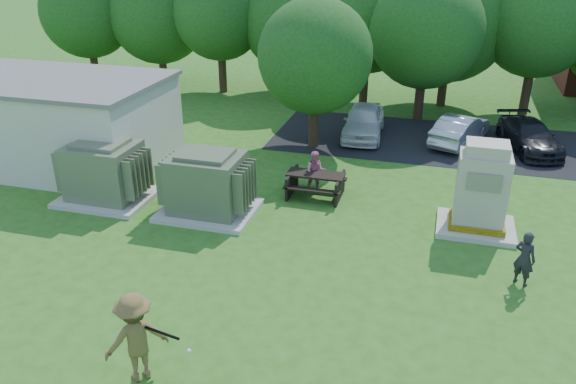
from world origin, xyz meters
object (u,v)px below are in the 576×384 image
(generator_cabinet, at_px, (481,193))
(car_white, at_px, (364,121))
(person_at_picnic, at_px, (316,172))
(batter, at_px, (136,338))
(car_silver_a, at_px, (460,129))
(picnic_table, at_px, (316,182))
(car_dark, at_px, (529,136))
(transformer_right, at_px, (207,185))
(person_by_generator, at_px, (525,258))
(transformer_left, at_px, (105,173))

(generator_cabinet, bearing_deg, car_white, 121.24)
(person_at_picnic, bearing_deg, car_white, 71.06)
(generator_cabinet, height_order, batter, generator_cabinet)
(car_silver_a, bearing_deg, car_white, 23.94)
(car_silver_a, bearing_deg, generator_cabinet, 115.01)
(car_white, bearing_deg, picnic_table, -98.60)
(car_silver_a, bearing_deg, picnic_table, 76.48)
(car_dark, bearing_deg, picnic_table, -154.24)
(transformer_right, relative_size, generator_cabinet, 1.07)
(person_by_generator, bearing_deg, batter, 69.19)
(person_by_generator, bearing_deg, transformer_left, 26.10)
(generator_cabinet, distance_m, person_at_picnic, 5.51)
(person_by_generator, bearing_deg, car_dark, -63.29)
(transformer_left, height_order, picnic_table, transformer_left)
(picnic_table, bearing_deg, batter, -98.68)
(transformer_right, relative_size, picnic_table, 1.55)
(generator_cabinet, xyz_separation_m, car_white, (-4.64, 7.64, -0.52))
(transformer_left, xyz_separation_m, picnic_table, (6.73, 2.17, -0.45))
(person_at_picnic, xyz_separation_m, car_dark, (7.55, 6.51, -0.15))
(person_at_picnic, distance_m, car_silver_a, 8.10)
(generator_cabinet, height_order, person_at_picnic, generator_cabinet)
(transformer_right, relative_size, car_dark, 0.73)
(transformer_right, height_order, car_white, transformer_right)
(transformer_left, height_order, car_white, transformer_left)
(car_white, xyz_separation_m, car_dark, (6.86, 0.19, -0.11))
(batter, bearing_deg, generator_cabinet, -170.92)
(person_by_generator, xyz_separation_m, person_at_picnic, (-6.38, 4.06, -0.00))
(generator_cabinet, bearing_deg, transformer_left, -174.49)
(car_silver_a, distance_m, car_dark, 2.75)
(person_by_generator, xyz_separation_m, car_white, (-5.69, 10.38, -0.05))
(person_at_picnic, height_order, car_dark, person_at_picnic)
(batter, relative_size, person_at_picnic, 1.32)
(generator_cabinet, height_order, picnic_table, generator_cabinet)
(generator_cabinet, relative_size, car_silver_a, 0.74)
(car_silver_a, xyz_separation_m, car_dark, (2.75, -0.01, -0.03))
(generator_cabinet, bearing_deg, person_at_picnic, 166.12)
(person_at_picnic, distance_m, car_white, 6.36)
(transformer_left, xyz_separation_m, transformer_right, (3.70, 0.00, 0.00))
(generator_cabinet, xyz_separation_m, person_at_picnic, (-5.32, 1.32, -0.48))
(transformer_left, height_order, car_dark, transformer_left)
(generator_cabinet, distance_m, person_by_generator, 2.97)
(generator_cabinet, bearing_deg, person_by_generator, -69.03)
(car_silver_a, bearing_deg, car_dark, -159.11)
(picnic_table, xyz_separation_m, car_dark, (7.47, 6.81, 0.08))
(person_at_picnic, relative_size, car_white, 0.36)
(transformer_left, relative_size, car_white, 0.73)
(picnic_table, distance_m, person_by_generator, 7.34)
(person_by_generator, bearing_deg, generator_cabinet, -35.98)
(batter, relative_size, car_white, 0.48)
(car_dark, bearing_deg, car_white, 164.97)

